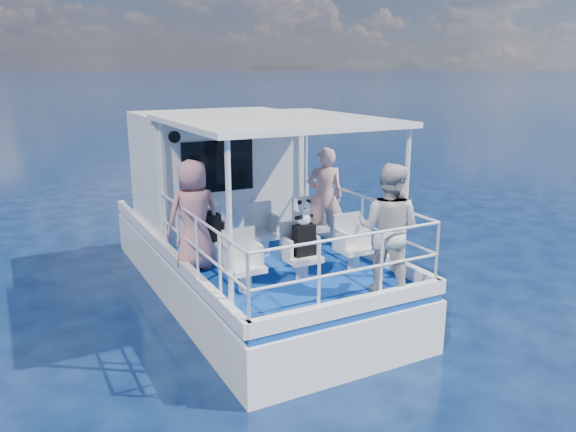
% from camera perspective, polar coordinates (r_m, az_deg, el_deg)
% --- Properties ---
extents(ground, '(2000.00, 2000.00, 0.00)m').
position_cam_1_polar(ground, '(9.50, -1.88, -9.44)').
color(ground, black).
rests_on(ground, ground).
extents(hull, '(3.00, 7.00, 1.60)m').
position_cam_1_polar(hull, '(10.34, -4.32, -7.41)').
color(hull, white).
rests_on(hull, ground).
extents(deck, '(2.90, 6.90, 0.10)m').
position_cam_1_polar(deck, '(10.05, -4.42, -2.92)').
color(deck, navy).
rests_on(deck, hull).
extents(cabin, '(2.85, 2.00, 2.20)m').
position_cam_1_polar(cabin, '(10.95, -7.26, 4.68)').
color(cabin, white).
rests_on(cabin, deck).
extents(canopy, '(3.00, 3.20, 0.08)m').
position_cam_1_polar(canopy, '(8.52, -1.46, 9.67)').
color(canopy, white).
rests_on(canopy, cabin).
extents(canopy_posts, '(2.77, 2.97, 2.20)m').
position_cam_1_polar(canopy_posts, '(8.65, -1.26, 2.11)').
color(canopy_posts, white).
rests_on(canopy_posts, deck).
extents(railings, '(2.84, 3.59, 1.00)m').
position_cam_1_polar(railings, '(8.53, -0.26, -2.25)').
color(railings, white).
rests_on(railings, deck).
extents(seat_port_fwd, '(0.48, 0.46, 0.38)m').
position_cam_1_polar(seat_port_fwd, '(8.96, -7.70, -3.63)').
color(seat_port_fwd, silver).
rests_on(seat_port_fwd, deck).
extents(seat_center_fwd, '(0.48, 0.46, 0.38)m').
position_cam_1_polar(seat_center_fwd, '(9.28, -2.47, -2.84)').
color(seat_center_fwd, silver).
rests_on(seat_center_fwd, deck).
extents(seat_stbd_fwd, '(0.48, 0.46, 0.38)m').
position_cam_1_polar(seat_stbd_fwd, '(9.68, 2.35, -2.09)').
color(seat_stbd_fwd, silver).
rests_on(seat_stbd_fwd, deck).
extents(seat_port_aft, '(0.48, 0.46, 0.38)m').
position_cam_1_polar(seat_port_aft, '(7.81, -4.36, -6.32)').
color(seat_port_aft, silver).
rests_on(seat_port_aft, deck).
extents(seat_center_aft, '(0.48, 0.46, 0.38)m').
position_cam_1_polar(seat_center_aft, '(8.19, 1.44, -5.28)').
color(seat_center_aft, silver).
rests_on(seat_center_aft, deck).
extents(seat_stbd_aft, '(0.48, 0.46, 0.38)m').
position_cam_1_polar(seat_stbd_aft, '(8.64, 6.68, -4.29)').
color(seat_stbd_aft, silver).
rests_on(seat_stbd_aft, deck).
extents(passenger_port_fwd, '(0.66, 0.49, 1.70)m').
position_cam_1_polar(passenger_port_fwd, '(8.57, -9.56, 0.06)').
color(passenger_port_fwd, tan).
rests_on(passenger_port_fwd, deck).
extents(passenger_stbd_fwd, '(0.74, 0.63, 1.71)m').
position_cam_1_polar(passenger_stbd_fwd, '(9.69, 3.77, 1.98)').
color(passenger_stbd_fwd, '#ECA799').
rests_on(passenger_stbd_fwd, deck).
extents(passenger_stbd_aft, '(1.06, 1.11, 1.80)m').
position_cam_1_polar(passenger_stbd_aft, '(7.66, 10.17, -1.35)').
color(passenger_stbd_aft, beige).
rests_on(passenger_stbd_aft, deck).
extents(backpack_port, '(0.33, 0.18, 0.43)m').
position_cam_1_polar(backpack_port, '(8.81, -7.96, -1.20)').
color(backpack_port, black).
rests_on(backpack_port, seat_port_fwd).
extents(backpack_center, '(0.30, 0.17, 0.46)m').
position_cam_1_polar(backpack_center, '(8.06, 1.63, -2.47)').
color(backpack_center, black).
rests_on(backpack_center, seat_center_aft).
extents(compact_camera, '(0.09, 0.06, 0.06)m').
position_cam_1_polar(compact_camera, '(8.76, -8.13, 0.34)').
color(compact_camera, black).
rests_on(compact_camera, backpack_port).
extents(panda, '(0.24, 0.20, 0.37)m').
position_cam_1_polar(panda, '(7.94, 1.63, 0.35)').
color(panda, white).
rests_on(panda, backpack_center).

